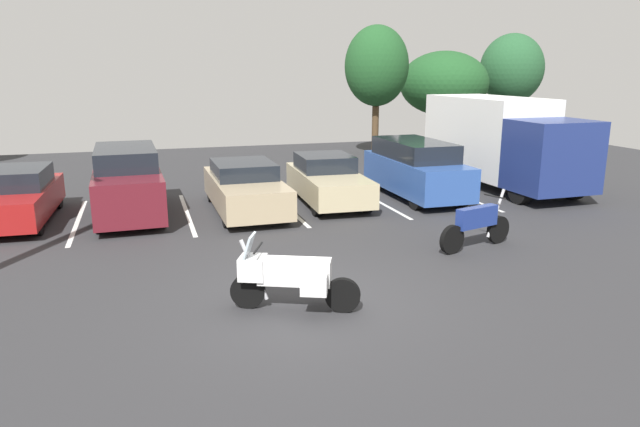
{
  "coord_description": "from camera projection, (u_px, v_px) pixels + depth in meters",
  "views": [
    {
      "loc": [
        -2.7,
        -9.34,
        4.05
      ],
      "look_at": [
        0.83,
        2.1,
        1.07
      ],
      "focal_mm": 32.59,
      "sensor_mm": 36.0,
      "label": 1
    }
  ],
  "objects": [
    {
      "name": "car_tan",
      "position": [
        245.0,
        188.0,
        16.91
      ],
      "size": [
        1.86,
        4.76,
        1.44
      ],
      "color": "tan",
      "rests_on": "ground"
    },
    {
      "name": "parking_stripes",
      "position": [
        187.0,
        213.0,
        16.8
      ],
      "size": [
        17.82,
        5.18,
        0.01
      ],
      "color": "silver",
      "rests_on": "ground"
    },
    {
      "name": "motorcycle_touring",
      "position": [
        290.0,
        276.0,
        9.93
      ],
      "size": [
        2.12,
        1.24,
        1.34
      ],
      "color": "black",
      "rests_on": "ground"
    },
    {
      "name": "tree_far_right",
      "position": [
        377.0,
        66.0,
        26.97
      ],
      "size": [
        2.98,
        2.98,
        6.05
      ],
      "color": "#4C3823",
      "rests_on": "ground"
    },
    {
      "name": "box_truck",
      "position": [
        501.0,
        140.0,
        20.32
      ],
      "size": [
        2.44,
        7.07,
        3.09
      ],
      "color": "navy",
      "rests_on": "ground"
    },
    {
      "name": "tree_center",
      "position": [
        444.0,
        83.0,
        29.98
      ],
      "size": [
        4.54,
        4.54,
        4.98
      ],
      "color": "#4C3823",
      "rests_on": "ground"
    },
    {
      "name": "ground",
      "position": [
        311.0,
        304.0,
        10.42
      ],
      "size": [
        44.0,
        44.0,
        0.1
      ],
      "primitive_type": "cube",
      "color": "#2D2D30"
    },
    {
      "name": "car_maroon",
      "position": [
        128.0,
        182.0,
        16.35
      ],
      "size": [
        1.9,
        4.74,
        1.91
      ],
      "color": "maroon",
      "rests_on": "ground"
    },
    {
      "name": "motorcycle_second",
      "position": [
        477.0,
        225.0,
        13.41
      ],
      "size": [
        2.15,
        0.82,
        1.32
      ],
      "color": "black",
      "rests_on": "ground"
    },
    {
      "name": "car_blue",
      "position": [
        416.0,
        169.0,
        18.79
      ],
      "size": [
        1.8,
        4.79,
        1.82
      ],
      "color": "#2D519E",
      "rests_on": "ground"
    },
    {
      "name": "car_champagne",
      "position": [
        327.0,
        180.0,
        18.05
      ],
      "size": [
        1.96,
        4.53,
        1.45
      ],
      "color": "#C1B289",
      "rests_on": "ground"
    },
    {
      "name": "tree_left",
      "position": [
        512.0,
        69.0,
        32.04
      ],
      "size": [
        3.45,
        3.45,
        5.98
      ],
      "color": "#4C3823",
      "rests_on": "ground"
    },
    {
      "name": "car_red",
      "position": [
        13.0,
        197.0,
        15.66
      ],
      "size": [
        2.09,
        4.52,
        1.47
      ],
      "color": "maroon",
      "rests_on": "ground"
    }
  ]
}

